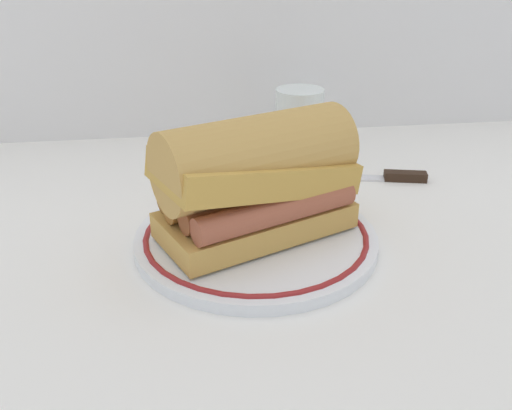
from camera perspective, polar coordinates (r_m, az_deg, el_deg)
ground_plane at (r=0.55m, az=-0.46°, el=-5.86°), size 1.50×1.50×0.00m
plate at (r=0.57m, az=0.00°, el=-3.35°), size 0.25×0.25×0.01m
sausage_sandwich at (r=0.54m, az=0.00°, el=2.83°), size 0.22×0.17×0.12m
drinking_glass at (r=0.79m, az=4.46°, el=7.83°), size 0.07×0.07×0.10m
butter_knife at (r=0.75m, az=13.12°, el=2.91°), size 0.14×0.05×0.01m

